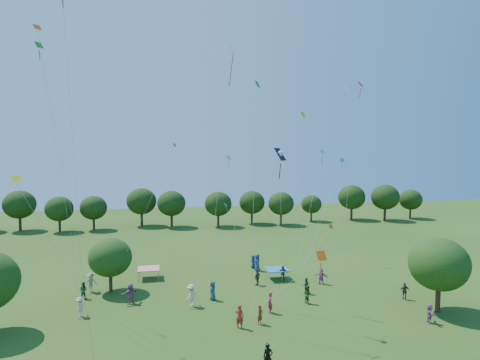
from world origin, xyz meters
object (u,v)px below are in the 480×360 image
tent_red_stripe (149,269)px  pirate_kite (280,157)px  tent_blue (277,269)px  red_high_kite (228,92)px  man_in_black (268,357)px  near_tree_east (439,264)px  near_tree_north (110,257)px

tent_red_stripe → pirate_kite: 20.25m
tent_blue → red_high_kite: red_high_kite is taller
tent_blue → man_in_black: (-5.69, -17.47, -0.22)m
tent_blue → red_high_kite: (-5.79, -3.82, 17.50)m
man_in_black → tent_blue: bearing=73.6°
near_tree_east → pirate_kite: pirate_kite is taller
tent_blue → near_tree_north: bearing=-177.9°
tent_red_stripe → pirate_kite: bearing=-51.4°
pirate_kite → man_in_black: bearing=-111.7°
man_in_black → pirate_kite: bearing=69.9°
tent_red_stripe → pirate_kite: size_ratio=0.18×
pirate_kite → red_high_kite: bearing=116.3°
near_tree_north → pirate_kite: size_ratio=0.42×
near_tree_north → pirate_kite: bearing=-34.4°
near_tree_north → pirate_kite: (13.73, -9.42, 9.56)m
near_tree_north → tent_red_stripe: near_tree_north is taller
red_high_kite → pirate_kite: bearing=-63.7°
tent_red_stripe → man_in_black: (7.31, -20.32, -0.22)m
tent_blue → pirate_kite: bearing=-105.2°
red_high_kite → tent_blue: bearing=33.5°
near_tree_east → tent_red_stripe: (-23.50, 14.10, -2.98)m
near_tree_north → red_high_kite: (10.67, -3.23, 15.26)m
tent_blue → red_high_kite: bearing=-146.5°
near_tree_north → red_high_kite: bearing=-16.8°
tent_red_stripe → tent_blue: size_ratio=1.00×
near_tree_north → tent_blue: 16.62m
man_in_black → red_high_kite: size_ratio=0.08×
tent_red_stripe → pirate_kite: (10.27, -12.86, 11.80)m
near_tree_east → tent_red_stripe: size_ratio=2.81×
near_tree_east → tent_blue: near_tree_east is taller
red_high_kite → near_tree_east: bearing=-24.5°
tent_blue → pirate_kite: pirate_kite is taller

